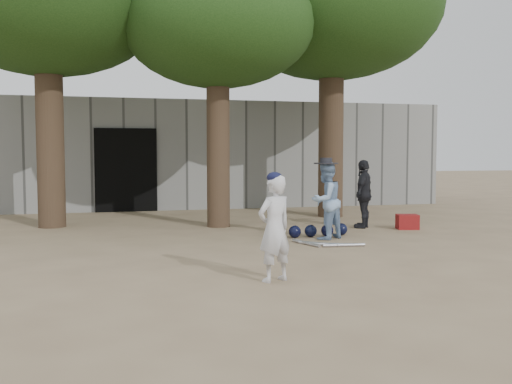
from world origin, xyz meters
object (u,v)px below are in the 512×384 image
object	(u,v)px
boy_player	(274,228)
spectator_blue	(326,201)
spectator_dark	(364,194)
red_bag	(407,222)

from	to	relation	value
boy_player	spectator_blue	xyz separation A→B (m)	(1.84, 3.02, 0.05)
spectator_dark	boy_player	bearing A→B (deg)	4.46
boy_player	red_bag	distance (m)	5.55
spectator_blue	spectator_dark	bearing A→B (deg)	-166.72
red_bag	spectator_blue	bearing A→B (deg)	-158.13
spectator_blue	red_bag	size ratio (longest dim) A/B	3.33
spectator_dark	red_bag	xyz separation A→B (m)	(0.79, -0.41, -0.56)
spectator_blue	spectator_dark	size ratio (longest dim) A/B	0.99
boy_player	red_bag	xyz separation A→B (m)	(3.95, 3.87, -0.50)
spectator_blue	spectator_dark	distance (m)	1.83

